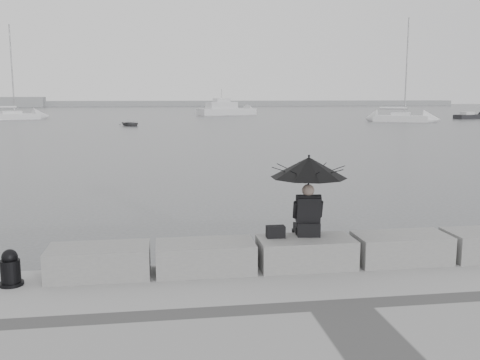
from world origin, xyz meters
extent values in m
plane|color=#444749|center=(0.00, 0.00, 0.00)|extent=(360.00, 360.00, 0.00)
cube|color=slate|center=(-3.40, -0.45, 0.75)|extent=(1.60, 0.80, 0.50)
cube|color=slate|center=(-1.70, -0.45, 0.75)|extent=(1.60, 0.80, 0.50)
cube|color=slate|center=(0.00, -0.45, 0.75)|extent=(1.60, 0.80, 0.50)
cube|color=slate|center=(1.70, -0.45, 0.75)|extent=(1.60, 0.80, 0.50)
sphere|color=#726056|center=(0.08, -0.24, 1.78)|extent=(0.21, 0.21, 0.21)
cylinder|color=black|center=(0.08, -0.25, 1.85)|extent=(0.02, 0.02, 1.00)
cone|color=black|center=(0.08, -0.25, 2.18)|extent=(1.30, 1.30, 0.35)
sphere|color=black|center=(0.08, -0.25, 2.37)|extent=(0.04, 0.04, 0.04)
cube|color=black|center=(-0.50, -0.32, 1.10)|extent=(0.31, 0.18, 0.20)
cylinder|color=black|center=(-4.69, -0.67, 0.53)|extent=(0.36, 0.36, 0.06)
cylinder|color=black|center=(-4.69, -0.67, 0.70)|extent=(0.29, 0.29, 0.41)
sphere|color=black|center=(-4.69, -0.67, 0.96)|extent=(0.24, 0.24, 0.24)
cube|color=gray|center=(0.00, 155.00, 0.80)|extent=(180.00, 6.00, 1.60)
cube|color=silver|center=(-22.67, 69.03, 0.35)|extent=(7.59, 5.37, 0.90)
cube|color=silver|center=(-22.67, 69.03, 0.95)|extent=(2.99, 2.56, 0.50)
cylinder|color=gray|center=(-22.67, 69.03, 6.80)|extent=(0.16, 0.16, 12.00)
cylinder|color=gray|center=(-22.67, 69.03, 1.60)|extent=(3.71, 1.90, 0.10)
cube|color=silver|center=(27.84, 55.46, 0.35)|extent=(6.93, 5.45, 0.90)
cube|color=silver|center=(27.84, 55.46, 0.95)|extent=(2.81, 2.56, 0.50)
cylinder|color=gray|center=(27.84, 55.46, 6.80)|extent=(0.16, 0.16, 12.00)
cylinder|color=gray|center=(27.84, 55.46, 1.60)|extent=(3.26, 1.99, 0.10)
cube|color=silver|center=(8.85, 81.67, 0.50)|extent=(10.47, 6.74, 1.20)
cube|color=silver|center=(8.85, 81.67, 1.60)|extent=(5.56, 4.10, 1.20)
cube|color=silver|center=(8.85, 81.67, 2.50)|extent=(2.99, 2.51, 0.60)
cylinder|color=gray|center=(8.85, 81.67, 3.60)|extent=(0.08, 0.08, 1.60)
cube|color=black|center=(41.74, 62.38, 0.25)|extent=(5.64, 3.09, 0.70)
cube|color=silver|center=(41.74, 62.38, 0.75)|extent=(1.90, 1.62, 0.50)
imported|color=slate|center=(-5.58, 51.30, 0.25)|extent=(3.10, 2.69, 0.49)
camera|label=1|loc=(-2.38, -8.89, 3.38)|focal=40.00mm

